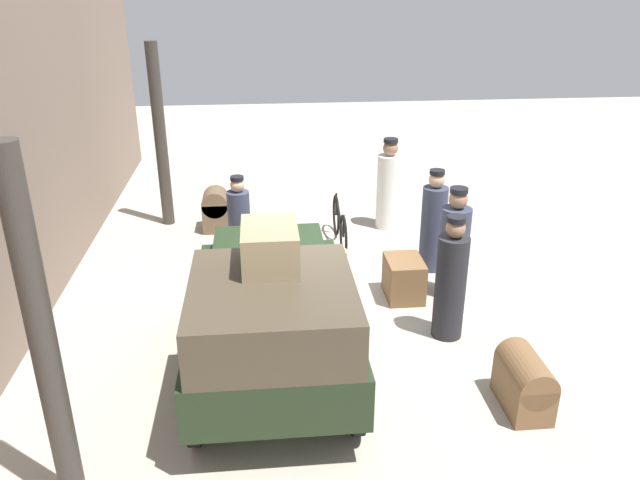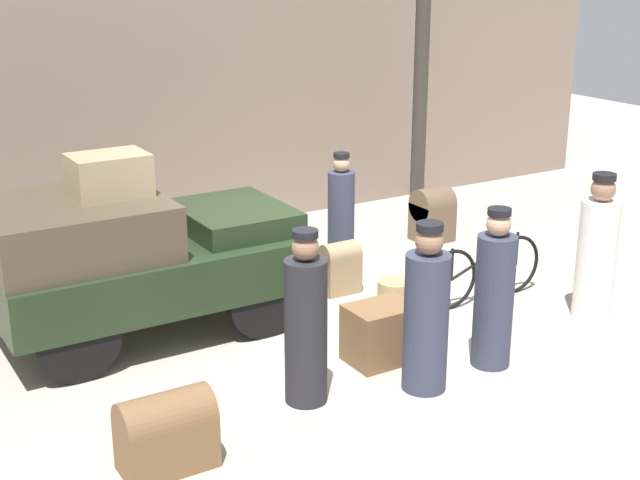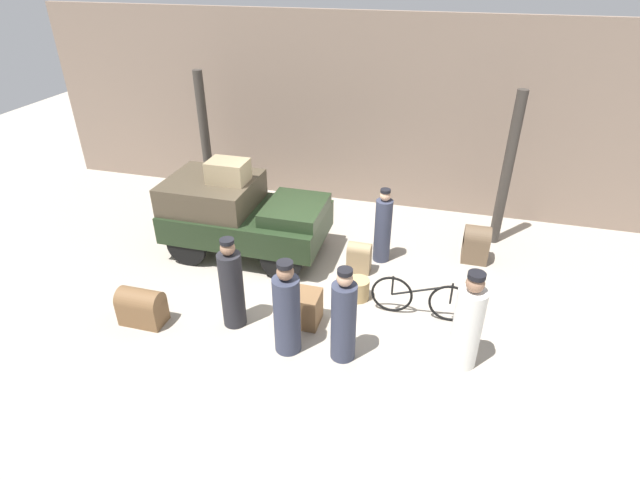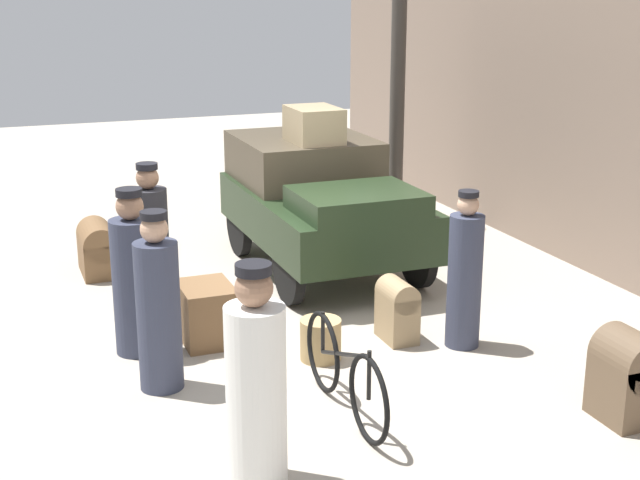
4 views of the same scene
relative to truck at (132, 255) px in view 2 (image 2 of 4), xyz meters
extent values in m
plane|color=#A89E8E|center=(1.71, -0.92, -0.91)|extent=(30.00, 30.00, 0.00)
cube|color=gray|center=(1.71, 3.15, 1.34)|extent=(16.00, 0.15, 4.50)
cylinder|color=#38332D|center=(5.21, 1.84, 0.76)|extent=(0.22, 0.22, 3.32)
cylinder|color=black|center=(1.15, 0.81, -0.49)|extent=(0.84, 0.12, 0.84)
cylinder|color=black|center=(1.15, -0.81, -0.49)|extent=(0.84, 0.12, 0.84)
cylinder|color=black|center=(-0.87, 0.81, -0.49)|extent=(0.84, 0.12, 0.84)
cylinder|color=black|center=(-0.87, -0.81, -0.49)|extent=(0.84, 0.12, 0.84)
cube|color=black|center=(0.14, 0.00, -0.18)|extent=(3.26, 1.78, 0.57)
cube|color=#473D2D|center=(-0.59, 0.00, 0.39)|extent=(1.79, 1.64, 0.58)
cube|color=black|center=(1.20, 0.00, 0.23)|extent=(1.14, 1.39, 0.26)
torus|color=black|center=(4.36, -1.26, -0.54)|extent=(0.73, 0.04, 0.73)
torus|color=black|center=(3.37, -1.26, -0.54)|extent=(0.73, 0.04, 0.73)
cylinder|color=black|center=(3.86, -1.26, -0.36)|extent=(1.01, 0.04, 0.40)
cylinder|color=black|center=(3.37, -1.26, -0.35)|extent=(0.04, 0.04, 0.38)
cylinder|color=black|center=(4.36, -1.26, -0.33)|extent=(0.04, 0.04, 0.41)
cylinder|color=tan|center=(2.73, -1.03, -0.70)|extent=(0.40, 0.40, 0.41)
cylinder|color=#33384C|center=(1.90, -2.65, -0.23)|extent=(0.43, 0.43, 1.35)
sphere|color=#936B51|center=(1.90, -2.65, 0.58)|extent=(0.26, 0.26, 0.26)
cylinder|color=black|center=(1.90, -2.65, 0.71)|extent=(0.25, 0.25, 0.07)
cylinder|color=white|center=(4.62, -2.25, -0.22)|extent=(0.44, 0.44, 1.37)
sphere|color=#936B51|center=(4.62, -2.25, 0.60)|extent=(0.27, 0.27, 0.27)
cylinder|color=black|center=(4.62, -2.25, 0.74)|extent=(0.26, 0.26, 0.07)
cylinder|color=#232328|center=(0.81, -2.28, -0.21)|extent=(0.40, 0.40, 1.39)
sphere|color=#936B51|center=(0.81, -2.28, 0.60)|extent=(0.25, 0.25, 0.25)
cylinder|color=black|center=(0.81, -2.28, 0.73)|extent=(0.23, 0.23, 0.07)
cylinder|color=#33384C|center=(2.92, 0.42, -0.23)|extent=(0.34, 0.34, 1.35)
sphere|color=tan|center=(2.92, 0.42, 0.55)|extent=(0.21, 0.21, 0.21)
cylinder|color=black|center=(2.92, 0.42, 0.66)|extent=(0.20, 0.20, 0.06)
cylinder|color=#33384C|center=(2.79, -2.59, -0.22)|extent=(0.39, 0.39, 1.36)
sphere|color=tan|center=(2.79, -2.59, 0.58)|extent=(0.24, 0.24, 0.24)
cylinder|color=black|center=(2.79, -2.59, 0.71)|extent=(0.23, 0.23, 0.07)
cube|color=brown|center=(1.89, -1.95, -0.61)|extent=(0.68, 0.52, 0.60)
cube|color=brown|center=(4.79, 0.91, -0.63)|extent=(0.52, 0.47, 0.55)
cylinder|color=brown|center=(4.79, 0.91, -0.36)|extent=(0.52, 0.47, 0.47)
cube|color=#937A56|center=(2.56, -0.13, -0.66)|extent=(0.46, 0.30, 0.49)
cylinder|color=#937A56|center=(2.56, -0.13, -0.41)|extent=(0.46, 0.30, 0.30)
cube|color=brown|center=(-0.72, -2.68, -0.68)|extent=(0.76, 0.43, 0.45)
cylinder|color=brown|center=(-0.72, -2.68, -0.46)|extent=(0.76, 0.43, 0.43)
cube|color=#9E8966|center=(-0.18, 0.00, 0.90)|extent=(0.78, 0.58, 0.44)
camera|label=1|loc=(-6.04, 0.06, 3.49)|focal=35.00mm
camera|label=2|loc=(-2.93, -8.71, 3.11)|focal=50.00mm
camera|label=3|loc=(4.01, -8.43, 4.69)|focal=28.00mm
camera|label=4|loc=(10.18, -3.90, 2.64)|focal=50.00mm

